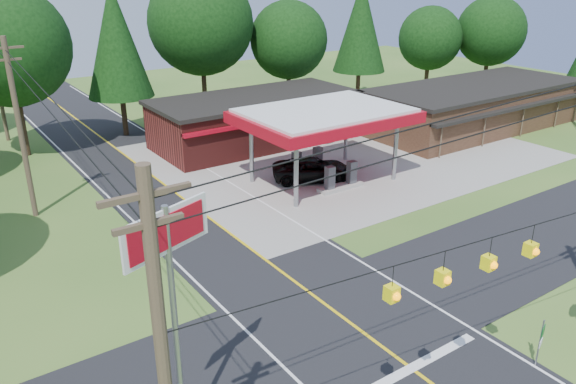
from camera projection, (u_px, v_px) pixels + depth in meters
ground at (346, 320)px, 22.69m from camera, size 120.00×120.00×0.00m
main_highway at (346, 320)px, 22.68m from camera, size 8.00×120.00×0.02m
cross_road at (346, 320)px, 22.68m from camera, size 70.00×7.00×0.02m
lane_center_yellow at (346, 319)px, 22.68m from camera, size 0.15×110.00×0.00m
gas_canopy at (325, 118)px, 35.74m from camera, size 10.60×7.40×4.88m
convenience_store at (256, 119)px, 44.76m from camera, size 16.40×7.55×3.80m
strip_building at (474, 106)px, 48.91m from camera, size 20.40×8.75×3.80m
utility_pole_near_left at (165, 377)px, 11.91m from camera, size 1.80×0.30×10.00m
utility_pole_far_left at (20, 127)px, 30.23m from camera, size 1.80×0.30×10.00m
overhead_beacons at (469, 247)px, 15.26m from camera, size 17.04×2.04×1.03m
treeline_backdrop at (134, 56)px, 38.60m from camera, size 70.27×51.59×13.30m
suv_car at (313, 170)px, 37.15m from camera, size 7.25×7.25×1.49m
sedan_car at (316, 131)px, 46.08m from camera, size 4.35×4.35×1.27m
big_stop_sign at (170, 272)px, 14.74m from camera, size 2.73×1.04×7.74m
route_sign_post at (541, 339)px, 19.68m from camera, size 0.38×0.16×1.93m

